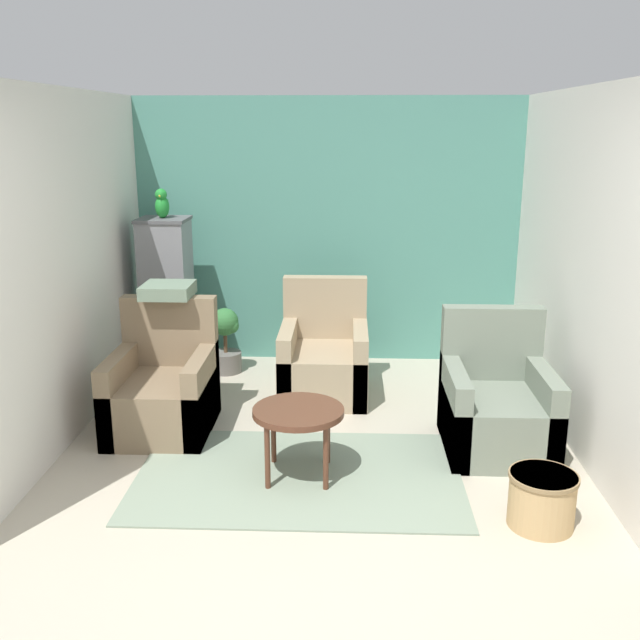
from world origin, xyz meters
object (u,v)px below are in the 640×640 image
at_px(armchair_right, 496,408).
at_px(birdcage, 168,298).
at_px(armchair_middle, 324,360).
at_px(coffee_table, 298,416).
at_px(armchair_left, 163,392).
at_px(potted_plant, 225,339).
at_px(wicker_basket, 542,498).
at_px(parrot, 162,204).

relative_size(armchair_right, birdcage, 0.67).
bearing_deg(armchair_middle, coffee_table, -94.28).
xyz_separation_m(armchair_left, armchair_middle, (1.19, 0.79, 0.00)).
bearing_deg(potted_plant, armchair_left, -100.64).
height_order(coffee_table, wicker_basket, coffee_table).
height_order(armchair_left, potted_plant, armchair_left).
height_order(coffee_table, armchair_middle, armchair_middle).
bearing_deg(armchair_middle, birdcage, 160.78).
distance_m(armchair_right, armchair_middle, 1.61).
bearing_deg(birdcage, armchair_middle, -19.22).
relative_size(armchair_middle, wicker_basket, 2.44).
xyz_separation_m(armchair_left, wicker_basket, (2.51, -1.27, -0.13)).
bearing_deg(wicker_basket, coffee_table, 159.51).
distance_m(birdcage, parrot, 0.86).
xyz_separation_m(birdcage, potted_plant, (0.51, 0.02, -0.39)).
bearing_deg(coffee_table, parrot, 123.46).
height_order(coffee_table, birdcage, birdcage).
distance_m(armchair_right, parrot, 3.36).
bearing_deg(armchair_middle, potted_plant, 150.87).
xyz_separation_m(armchair_right, wicker_basket, (0.06, -1.04, -0.13)).
bearing_deg(wicker_basket, armchair_middle, 122.73).
relative_size(potted_plant, wicker_basket, 1.55).
distance_m(parrot, wicker_basket, 4.03).
xyz_separation_m(birdcage, parrot, (-0.00, 0.00, 0.86)).
bearing_deg(coffee_table, wicker_basket, -20.49).
height_order(armchair_middle, potted_plant, armchair_middle).
height_order(armchair_right, birdcage, birdcage).
distance_m(armchair_left, potted_plant, 1.34).
bearing_deg(birdcage, armchair_right, -29.25).
bearing_deg(armchair_right, wicker_basket, -86.55).
xyz_separation_m(armchair_left, parrot, (-0.27, 1.30, 1.26)).
relative_size(armchair_left, armchair_middle, 1.00).
relative_size(armchair_middle, birdcage, 0.67).
relative_size(coffee_table, armchair_right, 0.62).
height_order(birdcage, parrot, parrot).
height_order(armchair_right, potted_plant, armchair_right).
bearing_deg(potted_plant, coffee_table, -67.98).
distance_m(coffee_table, armchair_middle, 1.53).
xyz_separation_m(birdcage, wicker_basket, (2.78, -2.56, -0.53)).
bearing_deg(coffee_table, armchair_left, 145.78).
bearing_deg(armchair_right, armchair_left, 174.80).
bearing_deg(armchair_left, wicker_basket, -26.78).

